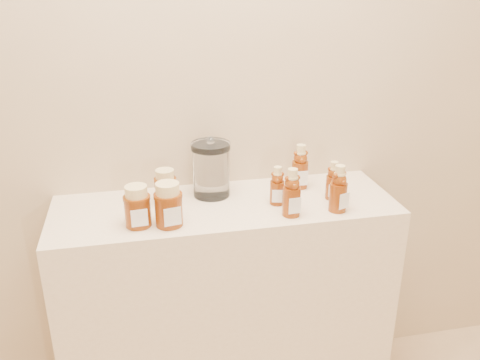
{
  "coord_description": "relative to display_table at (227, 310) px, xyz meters",
  "views": [
    {
      "loc": [
        -0.29,
        -0.03,
        1.66
      ],
      "look_at": [
        0.05,
        1.52,
        1.0
      ],
      "focal_mm": 38.0,
      "sensor_mm": 36.0,
      "label": 1
    }
  ],
  "objects": [
    {
      "name": "bear_bottle_back_mid",
      "position": [
        0.3,
        0.09,
        0.54
      ],
      "size": [
        0.07,
        0.07,
        0.19
      ],
      "primitive_type": null,
      "rotation": [
        0.0,
        0.0,
        -0.02
      ],
      "color": "#622407",
      "rests_on": "display_table"
    },
    {
      "name": "wall_back",
      "position": [
        0.0,
        0.2,
        0.9
      ],
      "size": [
        3.5,
        0.02,
        2.7
      ],
      "primitive_type": "cube",
      "color": "tan",
      "rests_on": "ground"
    },
    {
      "name": "honey_jar_front",
      "position": [
        -0.2,
        -0.11,
        0.52
      ],
      "size": [
        0.11,
        0.11,
        0.14
      ],
      "primitive_type": null,
      "rotation": [
        0.0,
        0.0,
        0.19
      ],
      "color": "#622407",
      "rests_on": "display_table"
    },
    {
      "name": "bear_bottle_back_left",
      "position": [
        0.18,
        -0.03,
        0.53
      ],
      "size": [
        0.07,
        0.07,
        0.16
      ],
      "primitive_type": null,
      "rotation": [
        0.0,
        0.0,
        -0.26
      ],
      "color": "#622407",
      "rests_on": "display_table"
    },
    {
      "name": "display_table",
      "position": [
        0.0,
        0.0,
        0.0
      ],
      "size": [
        1.2,
        0.4,
        0.9
      ],
      "primitive_type": "cube",
      "color": "beige",
      "rests_on": "ground"
    },
    {
      "name": "honey_jar_left",
      "position": [
        -0.3,
        -0.1,
        0.52
      ],
      "size": [
        0.09,
        0.09,
        0.14
      ],
      "primitive_type": null,
      "rotation": [
        0.0,
        0.0,
        0.09
      ],
      "color": "#622407",
      "rests_on": "display_table"
    },
    {
      "name": "bear_bottle_front_left",
      "position": [
        0.2,
        -0.13,
        0.54
      ],
      "size": [
        0.07,
        0.07,
        0.19
      ],
      "primitive_type": null,
      "rotation": [
        0.0,
        0.0,
        0.08
      ],
      "color": "#622407",
      "rests_on": "display_table"
    },
    {
      "name": "honey_jar_back",
      "position": [
        -0.2,
        0.06,
        0.51
      ],
      "size": [
        0.1,
        0.1,
        0.12
      ],
      "primitive_type": null,
      "rotation": [
        0.0,
        0.0,
        -0.43
      ],
      "color": "#622407",
      "rests_on": "display_table"
    },
    {
      "name": "bear_bottle_back_right",
      "position": [
        0.38,
        -0.03,
        0.53
      ],
      "size": [
        0.07,
        0.07,
        0.16
      ],
      "primitive_type": null,
      "rotation": [
        0.0,
        0.0,
        -0.27
      ],
      "color": "#622407",
      "rests_on": "display_table"
    },
    {
      "name": "glass_canister",
      "position": [
        -0.03,
        0.09,
        0.56
      ],
      "size": [
        0.15,
        0.15,
        0.22
      ],
      "primitive_type": null,
      "rotation": [
        0.0,
        0.0,
        -0.08
      ],
      "color": "white",
      "rests_on": "display_table"
    },
    {
      "name": "bear_bottle_front_right",
      "position": [
        0.36,
        -0.13,
        0.54
      ],
      "size": [
        0.08,
        0.08,
        0.19
      ],
      "primitive_type": null,
      "rotation": [
        0.0,
        0.0,
        0.37
      ],
      "color": "#622407",
      "rests_on": "display_table"
    }
  ]
}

